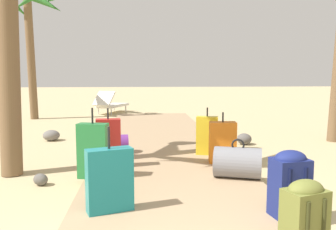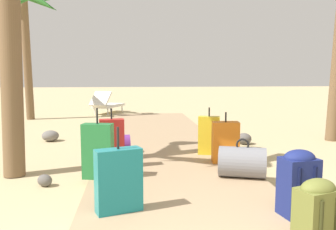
{
  "view_description": "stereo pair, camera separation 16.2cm",
  "coord_description": "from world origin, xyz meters",
  "views": [
    {
      "loc": [
        -0.39,
        -1.68,
        1.39
      ],
      "look_at": [
        0.17,
        5.45,
        0.55
      ],
      "focal_mm": 38.51,
      "sensor_mm": 36.0,
      "label": 1
    },
    {
      "loc": [
        -0.55,
        -1.67,
        1.39
      ],
      "look_at": [
        0.17,
        5.45,
        0.55
      ],
      "focal_mm": 38.51,
      "sensor_mm": 36.0,
      "label": 2
    }
  ],
  "objects": [
    {
      "name": "ground_plane",
      "position": [
        0.0,
        3.97,
        0.0
      ],
      "size": [
        60.0,
        60.0,
        0.0
      ],
      "primitive_type": "plane",
      "color": "tan"
    },
    {
      "name": "boardwalk",
      "position": [
        0.0,
        4.96,
        0.04
      ],
      "size": [
        2.18,
        9.91,
        0.08
      ],
      "primitive_type": "cube",
      "color": "tan",
      "rests_on": "ground"
    },
    {
      "name": "suitcase_yellow",
      "position": [
        0.68,
        3.97,
        0.39
      ],
      "size": [
        0.38,
        0.26,
        0.76
      ],
      "color": "gold",
      "rests_on": "boardwalk"
    },
    {
      "name": "suitcase_teal",
      "position": [
        -0.68,
        1.66,
        0.38
      ],
      "size": [
        0.46,
        0.3,
        0.81
      ],
      "color": "#197A7F",
      "rests_on": "boardwalk"
    },
    {
      "name": "suitcase_red",
      "position": [
        -0.83,
        3.27,
        0.42
      ],
      "size": [
        0.35,
        0.21,
        0.83
      ],
      "color": "red",
      "rests_on": "boardwalk"
    },
    {
      "name": "suitcase_green",
      "position": [
        -0.98,
        2.78,
        0.43
      ],
      "size": [
        0.4,
        0.25,
        0.88
      ],
      "color": "#237538",
      "rests_on": "boardwalk"
    },
    {
      "name": "duffel_bag_grey",
      "position": [
        0.83,
        2.65,
        0.27
      ],
      "size": [
        0.67,
        0.55,
        0.5
      ],
      "color": "slate",
      "rests_on": "boardwalk"
    },
    {
      "name": "duffel_bag_purple",
      "position": [
        -0.88,
        4.18,
        0.23
      ],
      "size": [
        0.6,
        0.36,
        0.41
      ],
      "color": "#6B2D84",
      "rests_on": "boardwalk"
    },
    {
      "name": "backpack_navy",
      "position": [
        0.96,
        1.4,
        0.4
      ],
      "size": [
        0.35,
        0.3,
        0.62
      ],
      "color": "navy",
      "rests_on": "boardwalk"
    },
    {
      "name": "backpack_olive",
      "position": [
        0.84,
        0.82,
        0.35
      ],
      "size": [
        0.36,
        0.31,
        0.52
      ],
      "color": "olive",
      "rests_on": "boardwalk"
    },
    {
      "name": "suitcase_orange",
      "position": [
        0.81,
        3.41,
        0.38
      ],
      "size": [
        0.41,
        0.26,
        0.74
      ],
      "color": "orange",
      "rests_on": "boardwalk"
    },
    {
      "name": "palm_tree_far_left",
      "position": [
        -3.54,
        9.35,
        3.18
      ],
      "size": [
        2.12,
        2.11,
        4.04
      ],
      "color": "brown",
      "rests_on": "ground"
    },
    {
      "name": "lounge_chair",
      "position": [
        -1.4,
        10.78,
        0.33
      ],
      "size": [
        1.16,
        1.66,
        0.78
      ],
      "color": "white",
      "rests_on": "ground"
    },
    {
      "name": "rock_left_far",
      "position": [
        -2.21,
        5.78,
        0.11
      ],
      "size": [
        0.34,
        0.32,
        0.22
      ],
      "primitive_type": "ellipsoid",
      "rotation": [
        0.0,
        0.0,
        1.59
      ],
      "color": "slate",
      "rests_on": "ground"
    },
    {
      "name": "rock_right_mid",
      "position": [
        1.63,
        5.08,
        0.11
      ],
      "size": [
        0.38,
        0.39,
        0.22
      ],
      "primitive_type": "ellipsoid",
      "rotation": [
        0.0,
        0.0,
        2.1
      ],
      "color": "#5B5651",
      "rests_on": "ground"
    },
    {
      "name": "rock_left_near",
      "position": [
        -1.63,
        2.76,
        0.08
      ],
      "size": [
        0.24,
        0.22,
        0.15
      ],
      "primitive_type": "ellipsoid",
      "rotation": [
        0.0,
        0.0,
        2.66
      ],
      "color": "#5B5651",
      "rests_on": "ground"
    }
  ]
}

